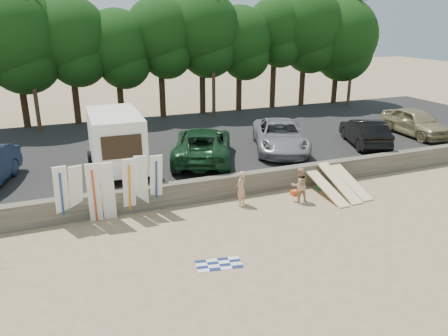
% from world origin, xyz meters
% --- Properties ---
extents(ground, '(120.00, 120.00, 0.00)m').
position_xyz_m(ground, '(0.00, 0.00, 0.00)').
color(ground, tan).
rests_on(ground, ground).
extents(seawall, '(44.00, 0.50, 1.00)m').
position_xyz_m(seawall, '(0.00, 3.00, 0.50)').
color(seawall, '#6B6356').
rests_on(seawall, ground).
extents(parking_lot, '(44.00, 14.50, 0.70)m').
position_xyz_m(parking_lot, '(0.00, 10.50, 0.35)').
color(parking_lot, '#282828').
rests_on(parking_lot, ground).
extents(treeline, '(33.39, 6.45, 9.33)m').
position_xyz_m(treeline, '(0.10, 17.57, 6.57)').
color(treeline, '#382616').
rests_on(treeline, parking_lot).
extents(utility_poles, '(25.80, 0.26, 9.00)m').
position_xyz_m(utility_poles, '(2.00, 16.00, 5.43)').
color(utility_poles, '#473321').
rests_on(utility_poles, parking_lot).
extents(box_trailer, '(2.67, 4.56, 2.84)m').
position_xyz_m(box_trailer, '(-6.53, 6.22, 2.29)').
color(box_trailer, white).
rests_on(box_trailer, parking_lot).
extents(car_1, '(4.84, 6.67, 1.68)m').
position_xyz_m(car_1, '(-2.18, 6.42, 1.54)').
color(car_1, '#13341B').
rests_on(car_1, parking_lot).
extents(car_2, '(4.66, 6.44, 1.63)m').
position_xyz_m(car_2, '(2.37, 6.55, 1.51)').
color(car_2, gray).
rests_on(car_2, parking_lot).
extents(car_3, '(3.08, 4.91, 1.53)m').
position_xyz_m(car_3, '(7.35, 5.64, 1.46)').
color(car_3, black).
rests_on(car_3, parking_lot).
extents(car_4, '(2.20, 4.97, 1.66)m').
position_xyz_m(car_4, '(11.75, 6.29, 1.53)').
color(car_4, '#93865D').
rests_on(car_4, parking_lot).
extents(surfboard_upright_0, '(0.56, 0.74, 2.53)m').
position_xyz_m(surfboard_upright_0, '(-9.18, 2.60, 1.27)').
color(surfboard_upright_0, white).
rests_on(surfboard_upright_0, ground).
extents(surfboard_upright_1, '(0.62, 0.89, 2.50)m').
position_xyz_m(surfboard_upright_1, '(-8.66, 2.63, 1.25)').
color(surfboard_upright_1, white).
rests_on(surfboard_upright_1, ground).
extents(surfboard_upright_2, '(0.55, 0.64, 2.56)m').
position_xyz_m(surfboard_upright_2, '(-8.00, 2.39, 1.28)').
color(surfboard_upright_2, white).
rests_on(surfboard_upright_2, ground).
extents(surfboard_upright_3, '(0.59, 0.71, 2.55)m').
position_xyz_m(surfboard_upright_3, '(-7.48, 2.36, 1.27)').
color(surfboard_upright_3, white).
rests_on(surfboard_upright_3, ground).
extents(surfboard_upright_4, '(0.50, 0.69, 2.54)m').
position_xyz_m(surfboard_upright_4, '(-6.63, 2.55, 1.27)').
color(surfboard_upright_4, white).
rests_on(surfboard_upright_4, ground).
extents(surfboard_upright_5, '(0.59, 0.63, 2.56)m').
position_xyz_m(surfboard_upright_5, '(-6.11, 2.64, 1.28)').
color(surfboard_upright_5, white).
rests_on(surfboard_upright_5, ground).
extents(surfboard_upright_6, '(0.54, 0.73, 2.53)m').
position_xyz_m(surfboard_upright_6, '(-5.52, 2.63, 1.27)').
color(surfboard_upright_6, white).
rests_on(surfboard_upright_6, ground).
extents(surfboard_low_0, '(0.56, 2.92, 0.84)m').
position_xyz_m(surfboard_low_0, '(1.97, 1.41, 0.42)').
color(surfboard_low_0, beige).
rests_on(surfboard_low_0, ground).
extents(surfboard_low_1, '(0.56, 2.85, 1.06)m').
position_xyz_m(surfboard_low_1, '(2.67, 1.45, 0.53)').
color(surfboard_low_1, beige).
rests_on(surfboard_low_1, ground).
extents(surfboard_low_2, '(0.56, 2.87, 1.00)m').
position_xyz_m(surfboard_low_2, '(3.34, 1.59, 0.50)').
color(surfboard_low_2, beige).
rests_on(surfboard_low_2, ground).
extents(beachgoer_a, '(0.67, 0.63, 1.55)m').
position_xyz_m(beachgoer_a, '(-2.04, 1.87, 0.77)').
color(beachgoer_a, tan).
rests_on(beachgoer_a, ground).
extents(beachgoer_b, '(0.77, 0.61, 1.57)m').
position_xyz_m(beachgoer_b, '(0.47, 1.29, 0.79)').
color(beachgoer_b, tan).
rests_on(beachgoer_b, ground).
extents(cooler, '(0.42, 0.35, 0.32)m').
position_xyz_m(cooler, '(2.26, 2.18, 0.16)').
color(cooler, '#217C40').
rests_on(cooler, ground).
extents(gear_bag, '(0.34, 0.30, 0.22)m').
position_xyz_m(gear_bag, '(0.68, 2.03, 0.11)').
color(gear_bag, '#EC501B').
rests_on(gear_bag, ground).
extents(beach_towel, '(1.73, 1.73, 0.00)m').
position_xyz_m(beach_towel, '(-4.64, -2.23, 0.01)').
color(beach_towel, white).
rests_on(beach_towel, ground).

